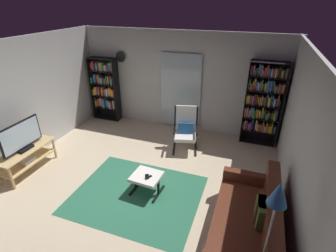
% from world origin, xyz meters
% --- Properties ---
extents(ground_plane, '(7.02, 7.02, 0.00)m').
position_xyz_m(ground_plane, '(0.00, 0.00, 0.00)').
color(ground_plane, beige).
extents(wall_back, '(5.60, 0.06, 2.60)m').
position_xyz_m(wall_back, '(0.00, 2.90, 1.30)').
color(wall_back, beige).
rests_on(wall_back, ground).
extents(wall_left, '(0.06, 6.00, 2.60)m').
position_xyz_m(wall_left, '(-2.70, 0.00, 1.30)').
color(wall_left, beige).
rests_on(wall_left, ground).
extents(wall_right, '(0.06, 6.00, 2.60)m').
position_xyz_m(wall_right, '(2.70, 0.00, 1.30)').
color(wall_right, beige).
rests_on(wall_right, ground).
extents(glass_door_panel, '(1.10, 0.01, 2.00)m').
position_xyz_m(glass_door_panel, '(0.07, 2.83, 1.05)').
color(glass_door_panel, silver).
extents(area_rug, '(2.31, 1.88, 0.01)m').
position_xyz_m(area_rug, '(0.16, -0.11, 0.00)').
color(area_rug, '#2C6D4F').
rests_on(area_rug, ground).
extents(tv_stand, '(0.46, 1.24, 0.52)m').
position_xyz_m(tv_stand, '(-2.31, -0.19, 0.34)').
color(tv_stand, tan).
rests_on(tv_stand, ground).
extents(television, '(0.20, 0.93, 0.61)m').
position_xyz_m(television, '(-2.31, -0.19, 0.80)').
color(television, black).
rests_on(television, tv_stand).
extents(bookshelf_near_tv, '(0.80, 0.30, 1.82)m').
position_xyz_m(bookshelf_near_tv, '(-2.15, 2.68, 0.98)').
color(bookshelf_near_tv, black).
rests_on(bookshelf_near_tv, ground).
extents(bookshelf_near_sofa, '(0.84, 0.30, 2.04)m').
position_xyz_m(bookshelf_near_sofa, '(2.16, 2.69, 1.09)').
color(bookshelf_near_sofa, black).
rests_on(bookshelf_near_sofa, ground).
extents(leather_sofa, '(0.87, 1.92, 0.89)m').
position_xyz_m(leather_sofa, '(2.14, -0.46, 0.31)').
color(leather_sofa, '#5B2C1C').
rests_on(leather_sofa, ground).
extents(lounge_armchair, '(0.70, 0.77, 1.02)m').
position_xyz_m(lounge_armchair, '(0.52, 1.83, 0.53)').
color(lounge_armchair, black).
rests_on(lounge_armchair, ground).
extents(ottoman, '(0.55, 0.51, 0.38)m').
position_xyz_m(ottoman, '(0.30, 0.04, 0.31)').
color(ottoman, white).
rests_on(ottoman, ground).
extents(tv_remote, '(0.10, 0.15, 0.02)m').
position_xyz_m(tv_remote, '(0.37, -0.02, 0.39)').
color(tv_remote, black).
rests_on(tv_remote, ottoman).
extents(cell_phone, '(0.12, 0.16, 0.01)m').
position_xyz_m(cell_phone, '(0.33, -0.00, 0.38)').
color(cell_phone, black).
rests_on(cell_phone, ottoman).
extents(floor_lamp_by_sofa, '(0.22, 0.22, 1.75)m').
position_xyz_m(floor_lamp_by_sofa, '(2.31, -1.24, 1.43)').
color(floor_lamp_by_sofa, '#A5A5AD').
rests_on(floor_lamp_by_sofa, ground).
extents(wall_clock, '(0.29, 0.03, 0.29)m').
position_xyz_m(wall_clock, '(-1.64, 2.82, 1.85)').
color(wall_clock, silver).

